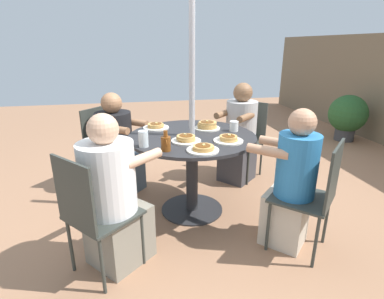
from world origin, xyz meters
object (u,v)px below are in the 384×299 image
at_px(pancake_plate_a, 207,126).
at_px(potted_shrub, 348,115).
at_px(diner_north, 239,137).
at_px(drinking_glass_a, 143,139).
at_px(patio_chair_west, 314,192).
at_px(coffee_cup, 234,126).
at_px(diner_south, 113,200).
at_px(pancake_plate_b, 156,126).
at_px(pancake_plate_d, 186,139).
at_px(pancake_plate_e, 203,149).
at_px(patio_table, 192,152).
at_px(patio_chair_east, 105,144).
at_px(diner_east, 117,148).
at_px(pancake_plate_c, 228,139).
at_px(diner_west, 291,185).
at_px(syrup_bottle, 166,143).
at_px(patio_chair_north, 246,135).
at_px(patio_chair_south, 92,211).

xyz_separation_m(pancake_plate_a, potted_shrub, (-1.55, 2.78, -0.36)).
distance_m(diner_north, drinking_glass_a, 1.44).
xyz_separation_m(patio_chair_west, coffee_cup, (-0.83, -0.35, 0.30)).
distance_m(diner_south, pancake_plate_b, 1.02).
bearing_deg(pancake_plate_a, pancake_plate_d, -36.93).
bearing_deg(pancake_plate_b, pancake_plate_e, 22.63).
xyz_separation_m(patio_table, pancake_plate_b, (-0.30, -0.30, 0.18)).
xyz_separation_m(patio_chair_east, diner_east, (0.11, 0.13, -0.03)).
height_order(pancake_plate_b, drinking_glass_a, drinking_glass_a).
height_order(patio_table, pancake_plate_e, pancake_plate_e).
xyz_separation_m(diner_south, potted_shrub, (-2.34, 3.64, -0.08)).
bearing_deg(pancake_plate_c, diner_north, 154.02).
bearing_deg(diner_south, patio_table, 90.00).
height_order(diner_north, diner_east, diner_north).
bearing_deg(diner_east, diner_south, 40.98).
xyz_separation_m(pancake_plate_d, coffee_cup, (-0.23, 0.50, 0.03)).
bearing_deg(potted_shrub, patio_table, -59.70).
relative_size(diner_east, pancake_plate_c, 4.29).
bearing_deg(diner_west, pancake_plate_a, 74.14).
xyz_separation_m(patio_chair_west, pancake_plate_e, (-0.34, -0.76, 0.27)).
height_order(patio_chair_west, syrup_bottle, syrup_bottle).
distance_m(diner_west, pancake_plate_a, 0.99).
bearing_deg(coffee_cup, pancake_plate_d, -64.82).
bearing_deg(pancake_plate_a, diner_west, 28.88).
height_order(pancake_plate_b, pancake_plate_d, pancake_plate_d).
bearing_deg(potted_shrub, drinking_glass_a, -59.93).
xyz_separation_m(diner_north, potted_shrub, (-1.12, 2.28, -0.09)).
relative_size(patio_chair_north, drinking_glass_a, 6.87).
bearing_deg(pancake_plate_e, pancake_plate_d, -160.78).
bearing_deg(pancake_plate_c, coffee_cup, 153.67).
bearing_deg(diner_west, syrup_bottle, 118.44).
height_order(patio_chair_south, coffee_cup, patio_chair_south).
height_order(diner_south, syrup_bottle, diner_south).
height_order(diner_west, pancake_plate_c, diner_west).
distance_m(pancake_plate_c, drinking_glass_a, 0.70).
xyz_separation_m(diner_north, patio_chair_east, (-0.09, -1.51, -0.01)).
height_order(pancake_plate_e, coffee_cup, coffee_cup).
bearing_deg(patio_chair_east, pancake_plate_d, 80.53).
bearing_deg(patio_chair_south, diner_south, 90.00).
bearing_deg(patio_table, diner_south, -48.03).
distance_m(coffee_cup, drinking_glass_a, 0.90).
bearing_deg(pancake_plate_d, patio_chair_north, 135.33).
height_order(diner_south, pancake_plate_a, diner_south).
height_order(patio_chair_south, syrup_bottle, syrup_bottle).
distance_m(diner_north, pancake_plate_d, 1.13).
distance_m(pancake_plate_b, coffee_cup, 0.75).
xyz_separation_m(patio_chair_north, coffee_cup, (0.67, -0.40, 0.30)).
height_order(pancake_plate_d, potted_shrub, pancake_plate_d).
bearing_deg(pancake_plate_b, pancake_plate_a, 76.84).
xyz_separation_m(diner_north, pancake_plate_d, (0.79, -0.77, 0.27)).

